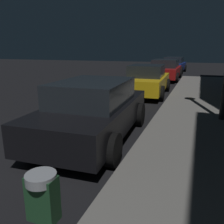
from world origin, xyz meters
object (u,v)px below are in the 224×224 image
(car_yellow_cab, at_px, (147,80))
(car_red, at_px, (165,70))
(car_blue, at_px, (174,65))
(car_black, at_px, (94,110))
(parking_meter, at_px, (44,217))

(car_yellow_cab, distance_m, car_red, 6.18)
(car_red, xyz_separation_m, car_blue, (-0.00, 5.58, -0.02))
(car_black, distance_m, car_blue, 17.80)
(car_black, distance_m, car_red, 12.22)
(parking_meter, relative_size, car_yellow_cab, 0.31)
(parking_meter, height_order, car_black, car_black)
(car_black, relative_size, car_red, 0.93)
(car_red, bearing_deg, parking_meter, -84.68)
(parking_meter, distance_m, car_red, 16.29)
(parking_meter, xyz_separation_m, car_red, (-1.51, 16.22, -0.40))
(car_black, bearing_deg, parking_meter, -69.28)
(car_black, height_order, car_blue, same)
(parking_meter, height_order, car_red, car_red)
(car_red, height_order, car_blue, same)
(car_red, distance_m, car_blue, 5.58)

